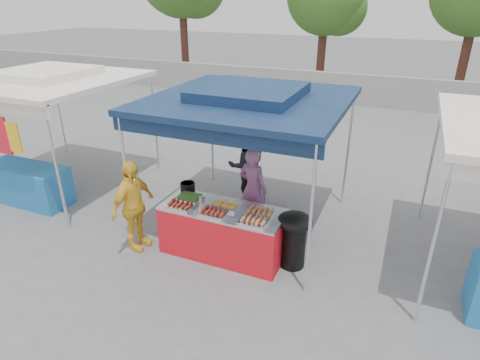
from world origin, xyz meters
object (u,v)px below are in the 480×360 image
at_px(wok_burner, 294,235).
at_px(customer_person, 133,206).
at_px(vendor_table, 223,231).
at_px(helper_man, 247,166).
at_px(cooking_pot, 188,187).
at_px(vendor_woman, 253,189).

height_order(wok_burner, customer_person, customer_person).
relative_size(vendor_table, helper_man, 1.25).
bearing_deg(vendor_table, helper_man, 100.50).
bearing_deg(wok_burner, helper_man, 128.04).
bearing_deg(cooking_pot, helper_man, 72.54).
distance_m(vendor_woman, helper_man, 1.04).
bearing_deg(vendor_woman, customer_person, 54.99).
height_order(vendor_table, wok_burner, wok_burner).
bearing_deg(vendor_table, customer_person, -163.86).
height_order(vendor_table, customer_person, customer_person).
distance_m(cooking_pot, customer_person, 0.97).
height_order(vendor_table, cooking_pot, cooking_pot).
height_order(cooking_pot, wok_burner, cooking_pot).
relative_size(vendor_table, vendor_woman, 1.27).
bearing_deg(cooking_pot, wok_burner, -5.97).
bearing_deg(wok_burner, vendor_table, -175.98).
relative_size(cooking_pot, wok_burner, 0.27).
height_order(helper_man, customer_person, helper_man).
bearing_deg(cooking_pot, customer_person, -128.39).
xyz_separation_m(vendor_table, helper_man, (-0.35, 1.88, 0.38)).
distance_m(vendor_table, helper_man, 1.95).
height_order(vendor_table, helper_man, helper_man).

